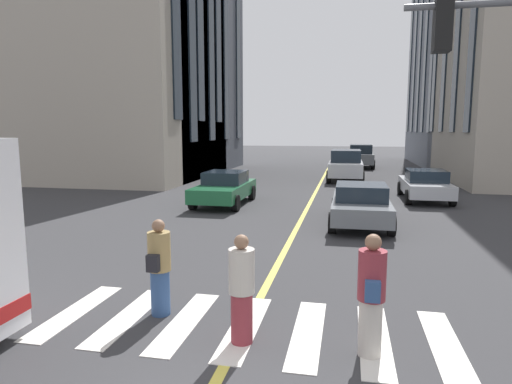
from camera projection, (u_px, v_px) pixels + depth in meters
name	position (u px, v px, depth m)	size (l,w,h in m)	color
lane_centre_line	(317.00, 189.00, 23.28)	(80.00, 0.16, 0.01)	#D8C64C
crosswalk_marking	(245.00, 327.00, 7.07)	(2.40, 6.45, 0.01)	silver
car_grey_parked_b	(361.00, 204.00, 14.54)	(4.40, 1.95, 1.37)	slate
car_green_mid	(225.00, 188.00, 18.53)	(4.40, 1.95, 1.37)	#1E6038
car_silver_near	(346.00, 165.00, 26.97)	(4.70, 2.14, 1.88)	#B7BABF
car_silver_parked_a	(425.00, 185.00, 19.57)	(4.40, 1.95, 1.37)	#B7BABF
car_grey_trailing	(361.00, 156.00, 36.25)	(4.70, 2.14, 1.88)	slate
pedestrian_near	(159.00, 268.00, 7.45)	(0.50, 0.38, 1.65)	#2D4C7F
pedestrian_companion	(371.00, 296.00, 6.07)	(0.50, 0.38, 1.73)	beige
pedestrian_far	(242.00, 290.00, 6.45)	(0.38, 0.38, 1.63)	maroon
building_right_near	(500.00, 44.00, 37.54)	(15.57, 12.80, 20.49)	slate
building_left_far	(160.00, 53.00, 31.72)	(14.67, 8.72, 17.00)	#565B66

